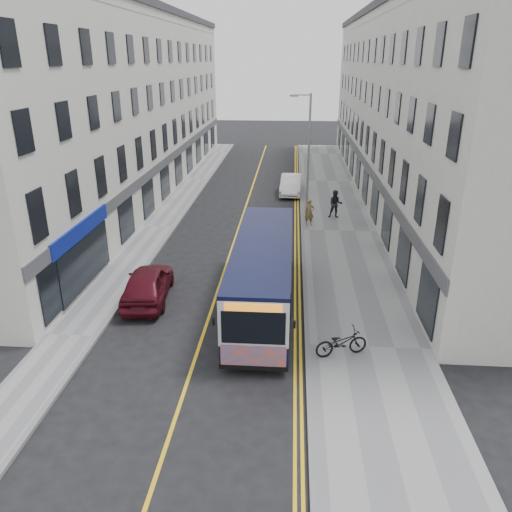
% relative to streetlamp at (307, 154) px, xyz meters
% --- Properties ---
extents(ground, '(140.00, 140.00, 0.00)m').
position_rel_streetlamp_xyz_m(ground, '(-4.17, -14.00, -4.38)').
color(ground, black).
rests_on(ground, ground).
extents(pavement_east, '(4.50, 64.00, 0.12)m').
position_rel_streetlamp_xyz_m(pavement_east, '(2.08, -2.00, -4.32)').
color(pavement_east, gray).
rests_on(pavement_east, ground).
extents(pavement_west, '(2.00, 64.00, 0.12)m').
position_rel_streetlamp_xyz_m(pavement_west, '(-9.17, -2.00, -4.32)').
color(pavement_west, gray).
rests_on(pavement_west, ground).
extents(kerb_east, '(0.18, 64.00, 0.13)m').
position_rel_streetlamp_xyz_m(kerb_east, '(-0.17, -2.00, -4.32)').
color(kerb_east, slate).
rests_on(kerb_east, ground).
extents(kerb_west, '(0.18, 64.00, 0.13)m').
position_rel_streetlamp_xyz_m(kerb_west, '(-8.17, -2.00, -4.32)').
color(kerb_west, slate).
rests_on(kerb_west, ground).
extents(road_centre_line, '(0.12, 64.00, 0.01)m').
position_rel_streetlamp_xyz_m(road_centre_line, '(-4.17, -2.00, -4.38)').
color(road_centre_line, yellow).
rests_on(road_centre_line, ground).
extents(road_dbl_yellow_inner, '(0.10, 64.00, 0.01)m').
position_rel_streetlamp_xyz_m(road_dbl_yellow_inner, '(-0.62, -2.00, -4.38)').
color(road_dbl_yellow_inner, yellow).
rests_on(road_dbl_yellow_inner, ground).
extents(road_dbl_yellow_outer, '(0.10, 64.00, 0.01)m').
position_rel_streetlamp_xyz_m(road_dbl_yellow_outer, '(-0.42, -2.00, -4.38)').
color(road_dbl_yellow_outer, yellow).
rests_on(road_dbl_yellow_outer, ground).
extents(terrace_east, '(6.00, 46.00, 13.00)m').
position_rel_streetlamp_xyz_m(terrace_east, '(7.33, 7.00, 2.12)').
color(terrace_east, silver).
rests_on(terrace_east, ground).
extents(terrace_west, '(6.00, 46.00, 13.00)m').
position_rel_streetlamp_xyz_m(terrace_west, '(-13.17, 7.00, 2.12)').
color(terrace_west, silver).
rests_on(terrace_west, ground).
extents(streetlamp, '(1.32, 0.18, 8.00)m').
position_rel_streetlamp_xyz_m(streetlamp, '(0.00, 0.00, 0.00)').
color(streetlamp, gray).
rests_on(streetlamp, ground).
extents(city_bus, '(2.39, 10.20, 2.96)m').
position_rel_streetlamp_xyz_m(city_bus, '(-2.01, -12.16, -2.76)').
color(city_bus, black).
rests_on(city_bus, ground).
extents(bicycle, '(2.03, 1.23, 1.01)m').
position_rel_streetlamp_xyz_m(bicycle, '(0.99, -15.85, -3.76)').
color(bicycle, black).
rests_on(bicycle, pavement_east).
extents(pedestrian_near, '(0.67, 0.51, 1.66)m').
position_rel_streetlamp_xyz_m(pedestrian_near, '(0.24, -1.12, -3.43)').
color(pedestrian_near, olive).
rests_on(pedestrian_near, pavement_east).
extents(pedestrian_far, '(0.92, 0.73, 1.84)m').
position_rel_streetlamp_xyz_m(pedestrian_far, '(1.98, 0.64, -3.34)').
color(pedestrian_far, '#222227').
rests_on(pedestrian_far, pavement_east).
extents(car_white, '(1.74, 4.53, 1.47)m').
position_rel_streetlamp_xyz_m(car_white, '(-0.97, 7.11, -3.65)').
color(car_white, white).
rests_on(car_white, ground).
extents(car_maroon, '(2.23, 4.67, 1.54)m').
position_rel_streetlamp_xyz_m(car_maroon, '(-7.08, -11.83, -3.61)').
color(car_maroon, '#4F0D18').
rests_on(car_maroon, ground).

